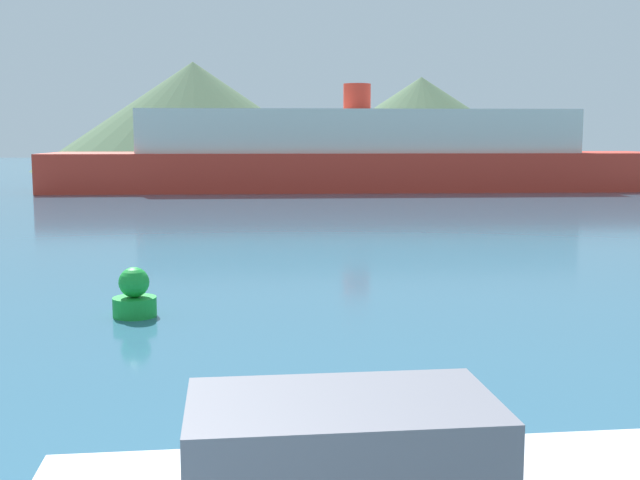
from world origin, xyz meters
name	(u,v)px	position (x,y,z in m)	size (l,w,h in m)	color
ferry_distant	(357,155)	(1.65, 47.65, 2.17)	(38.33, 10.39, 6.54)	red
buoy_marker	(134,296)	(-3.02, 12.00, 0.39)	(0.81, 0.81, 0.94)	green
hill_central	(194,116)	(-14.25, 78.15, 5.33)	(31.64, 31.64, 10.67)	#4C6647
hill_east	(421,124)	(8.27, 76.21, 4.50)	(27.61, 27.61, 8.99)	#4C6647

